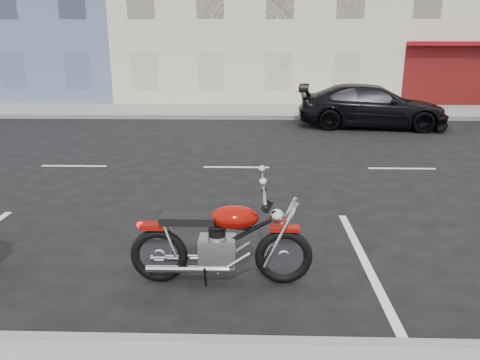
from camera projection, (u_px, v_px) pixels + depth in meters
The scene contains 5 objects.
ground at pixel (319, 168), 11.34m from camera, with size 120.00×120.00×0.00m, color black.
sidewalk_far at pixel (173, 111), 19.78m from camera, with size 80.00×3.40×0.15m, color gray.
curb_far at pixel (166, 117), 18.15m from camera, with size 80.00×0.12×0.16m, color gray.
motorcycle at pixel (286, 245), 5.88m from camera, with size 2.32×0.77×1.16m.
car_far at pixel (372, 106), 16.34m from camera, with size 2.07×5.10×1.48m, color black.
Camera 1 is at (-1.59, -10.98, 3.02)m, focal length 35.00 mm.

